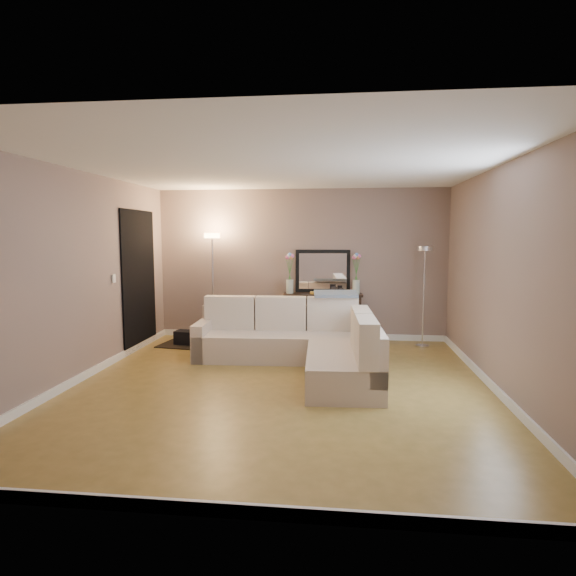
# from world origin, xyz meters

# --- Properties ---
(floor) EXTENTS (5.00, 5.50, 0.01)m
(floor) POSITION_xyz_m (0.00, 0.00, -0.01)
(floor) COLOR olive
(floor) RESTS_ON ground
(ceiling) EXTENTS (5.00, 5.50, 0.01)m
(ceiling) POSITION_xyz_m (0.00, 0.00, 2.60)
(ceiling) COLOR white
(ceiling) RESTS_ON ground
(wall_back) EXTENTS (5.00, 0.02, 2.60)m
(wall_back) POSITION_xyz_m (0.00, 2.76, 1.30)
(wall_back) COLOR gray
(wall_back) RESTS_ON ground
(wall_front) EXTENTS (5.00, 0.02, 2.60)m
(wall_front) POSITION_xyz_m (0.00, -2.76, 1.30)
(wall_front) COLOR gray
(wall_front) RESTS_ON ground
(wall_left) EXTENTS (0.02, 5.50, 2.60)m
(wall_left) POSITION_xyz_m (-2.51, 0.00, 1.30)
(wall_left) COLOR gray
(wall_left) RESTS_ON ground
(wall_right) EXTENTS (0.02, 5.50, 2.60)m
(wall_right) POSITION_xyz_m (2.51, 0.00, 1.30)
(wall_right) COLOR gray
(wall_right) RESTS_ON ground
(baseboard_back) EXTENTS (5.00, 0.03, 0.10)m
(baseboard_back) POSITION_xyz_m (0.00, 2.73, 0.05)
(baseboard_back) COLOR white
(baseboard_back) RESTS_ON ground
(baseboard_front) EXTENTS (5.00, 0.03, 0.10)m
(baseboard_front) POSITION_xyz_m (0.00, -2.73, 0.05)
(baseboard_front) COLOR white
(baseboard_front) RESTS_ON ground
(baseboard_left) EXTENTS (0.03, 5.50, 0.10)m
(baseboard_left) POSITION_xyz_m (-2.48, 0.00, 0.05)
(baseboard_left) COLOR white
(baseboard_left) RESTS_ON ground
(baseboard_right) EXTENTS (0.03, 5.50, 0.10)m
(baseboard_right) POSITION_xyz_m (2.48, 0.00, 0.05)
(baseboard_right) COLOR white
(baseboard_right) RESTS_ON ground
(doorway) EXTENTS (0.02, 1.20, 2.20)m
(doorway) POSITION_xyz_m (-2.48, 1.70, 1.10)
(doorway) COLOR black
(doorway) RESTS_ON ground
(switch_plate) EXTENTS (0.02, 0.08, 0.12)m
(switch_plate) POSITION_xyz_m (-2.48, 0.85, 1.20)
(switch_plate) COLOR white
(switch_plate) RESTS_ON ground
(sectional_sofa) EXTENTS (2.63, 2.46, 0.89)m
(sectional_sofa) POSITION_xyz_m (0.21, 0.94, 0.33)
(sectional_sofa) COLOR beige
(sectional_sofa) RESTS_ON floor
(throw_blanket) EXTENTS (0.67, 0.43, 0.08)m
(throw_blanket) POSITION_xyz_m (0.63, 1.58, 0.94)
(throw_blanket) COLOR gray
(throw_blanket) RESTS_ON sectional_sofa
(console_table) EXTENTS (1.35, 0.44, 0.82)m
(console_table) POSITION_xyz_m (0.32, 2.56, 0.46)
(console_table) COLOR black
(console_table) RESTS_ON floor
(leaning_mirror) EXTENTS (0.94, 0.10, 0.74)m
(leaning_mirror) POSITION_xyz_m (0.39, 2.73, 1.19)
(leaning_mirror) COLOR black
(leaning_mirror) RESTS_ON console_table
(table_decor) EXTENTS (0.57, 0.13, 0.13)m
(table_decor) POSITION_xyz_m (0.40, 2.52, 0.85)
(table_decor) COLOR gold
(table_decor) RESTS_ON console_table
(flower_vase_left) EXTENTS (0.16, 0.13, 0.70)m
(flower_vase_left) POSITION_xyz_m (-0.16, 2.53, 1.11)
(flower_vase_left) COLOR silver
(flower_vase_left) RESTS_ON console_table
(flower_vase_right) EXTENTS (0.16, 0.13, 0.70)m
(flower_vase_right) POSITION_xyz_m (0.96, 2.60, 1.11)
(flower_vase_right) COLOR silver
(flower_vase_right) RESTS_ON console_table
(floor_lamp_lit) EXTENTS (0.29, 0.29, 1.84)m
(floor_lamp_lit) POSITION_xyz_m (-1.48, 2.42, 1.30)
(floor_lamp_lit) COLOR silver
(floor_lamp_lit) RESTS_ON floor
(floor_lamp_unlit) EXTENTS (0.27, 0.27, 1.63)m
(floor_lamp_unlit) POSITION_xyz_m (2.03, 2.29, 1.15)
(floor_lamp_unlit) COLOR silver
(floor_lamp_unlit) RESTS_ON floor
(charcoal_rug) EXTENTS (1.31, 1.06, 0.02)m
(charcoal_rug) POSITION_xyz_m (-1.63, 2.08, 0.01)
(charcoal_rug) COLOR black
(charcoal_rug) RESTS_ON floor
(black_bag) EXTENTS (0.37, 0.29, 0.22)m
(black_bag) POSITION_xyz_m (-1.84, 2.01, 0.13)
(black_bag) COLOR black
(black_bag) RESTS_ON charcoal_rug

